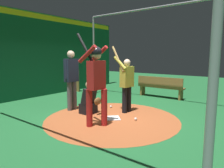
# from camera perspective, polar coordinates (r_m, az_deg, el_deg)

# --- Properties ---
(ground_plane) EXTENTS (26.64, 26.64, 0.00)m
(ground_plane) POSITION_cam_1_polar(r_m,az_deg,el_deg) (5.61, 0.00, -9.66)
(ground_plane) COLOR #216633
(dirt_circle) EXTENTS (3.60, 3.60, 0.01)m
(dirt_circle) POSITION_cam_1_polar(r_m,az_deg,el_deg) (5.61, 0.00, -9.63)
(dirt_circle) COLOR #AD562D
(dirt_circle) RESTS_ON ground
(home_plate) EXTENTS (0.59, 0.59, 0.01)m
(home_plate) POSITION_cam_1_polar(r_m,az_deg,el_deg) (5.60, 0.00, -9.54)
(home_plate) COLOR white
(home_plate) RESTS_ON dirt_circle
(batter) EXTENTS (0.68, 0.49, 2.23)m
(batter) POSITION_cam_1_polar(r_m,az_deg,el_deg) (4.81, -4.51, 1.75)
(batter) COLOR maroon
(batter) RESTS_ON ground
(catcher) EXTENTS (0.58, 0.40, 0.97)m
(catcher) POSITION_cam_1_polar(r_m,az_deg,el_deg) (6.00, -6.38, -4.74)
(catcher) COLOR black
(catcher) RESTS_ON ground
(umpire) EXTENTS (0.23, 0.49, 1.85)m
(umpire) POSITION_cam_1_polar(r_m,az_deg,el_deg) (6.41, -11.33, 2.02)
(umpire) COLOR #4C4C51
(umpire) RESTS_ON ground
(visitor) EXTENTS (0.56, 0.50, 1.98)m
(visitor) POSITION_cam_1_polar(r_m,az_deg,el_deg) (6.04, 4.11, 0.59)
(visitor) COLOR black
(visitor) RESTS_ON ground
(back_wall) EXTENTS (0.22, 10.64, 3.42)m
(back_wall) POSITION_cam_1_polar(r_m,az_deg,el_deg) (8.68, -23.70, 7.48)
(back_wall) COLOR #145133
(back_wall) RESTS_ON ground
(cage_frame) EXTENTS (5.89, 5.08, 3.39)m
(cage_frame) POSITION_cam_1_polar(r_m,az_deg,el_deg) (5.38, 0.00, 14.88)
(cage_frame) COLOR gray
(cage_frame) RESTS_ON ground
(bat_rack) EXTENTS (0.70, 0.20, 1.05)m
(bat_rack) POSITION_cam_1_polar(r_m,az_deg,el_deg) (9.95, -10.60, 0.86)
(bat_rack) COLOR olive
(bat_rack) RESTS_ON ground
(bench) EXTENTS (1.90, 0.36, 0.85)m
(bench) POSITION_cam_1_polar(r_m,az_deg,el_deg) (8.48, 13.38, -0.69)
(bench) COLOR olive
(bench) RESTS_ON ground
(baseball_0) EXTENTS (0.07, 0.07, 0.07)m
(baseball_0) POSITION_cam_1_polar(r_m,az_deg,el_deg) (6.68, -0.34, -6.37)
(baseball_0) COLOR white
(baseball_0) RESTS_ON dirt_circle
(baseball_1) EXTENTS (0.07, 0.07, 0.07)m
(baseball_1) POSITION_cam_1_polar(r_m,az_deg,el_deg) (5.46, 6.66, -9.72)
(baseball_1) COLOR white
(baseball_1) RESTS_ON dirt_circle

